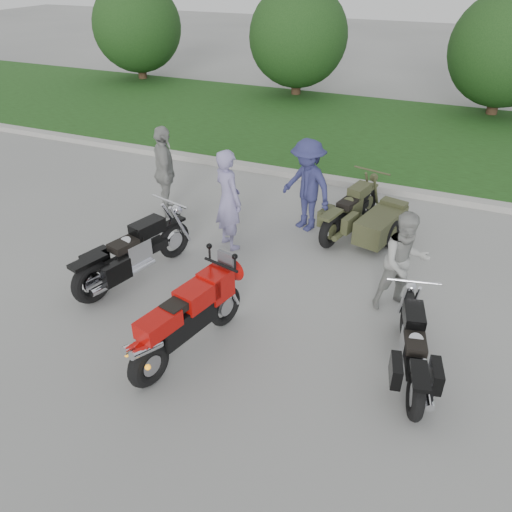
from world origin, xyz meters
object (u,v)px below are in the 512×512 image
at_px(sportbike_red, 186,318).
at_px(person_back, 165,172).
at_px(person_grey, 404,262).
at_px(person_denim, 307,186).
at_px(cruiser_right, 413,351).
at_px(cruiser_left, 131,256).
at_px(person_stripe, 228,200).
at_px(cruiser_sidecar, 367,220).

xyz_separation_m(sportbike_red, person_back, (-2.57, 3.64, 0.35)).
xyz_separation_m(person_grey, person_denim, (-2.20, 1.95, 0.11)).
xyz_separation_m(cruiser_right, person_grey, (-0.41, 1.49, 0.41)).
height_order(sportbike_red, cruiser_left, sportbike_red).
relative_size(sportbike_red, person_grey, 1.31).
bearing_deg(person_back, cruiser_right, -154.17).
height_order(person_stripe, person_grey, person_stripe).
bearing_deg(person_denim, person_back, -142.69).
xyz_separation_m(person_stripe, person_grey, (3.31, -0.70, -0.14)).
bearing_deg(cruiser_left, person_stripe, 75.54).
height_order(cruiser_left, person_stripe, person_stripe).
distance_m(person_denim, person_back, 2.95).
bearing_deg(person_stripe, person_denim, -98.09).
distance_m(sportbike_red, person_back, 4.47).
bearing_deg(cruiser_sidecar, person_stripe, -137.36).
bearing_deg(person_denim, person_stripe, -105.30).
bearing_deg(person_denim, cruiser_right, -26.54).
distance_m(sportbike_red, cruiser_right, 3.04).
relative_size(person_grey, person_back, 0.86).
xyz_separation_m(person_stripe, person_denim, (1.11, 1.25, -0.03)).
xyz_separation_m(person_denim, person_back, (-2.89, -0.57, 0.03)).
relative_size(cruiser_left, person_grey, 1.48).
height_order(person_denim, person_back, person_back).
relative_size(cruiser_sidecar, person_back, 1.17).
xyz_separation_m(cruiser_sidecar, person_back, (-4.13, -0.61, 0.55)).
relative_size(sportbike_red, person_stripe, 1.13).
bearing_deg(cruiser_sidecar, cruiser_left, -124.18).
bearing_deg(person_stripe, cruiser_left, 93.27).
xyz_separation_m(cruiser_right, cruiser_sidecar, (-1.37, 3.48, -0.00)).
bearing_deg(sportbike_red, person_stripe, 118.51).
relative_size(cruiser_sidecar, person_denim, 1.21).
bearing_deg(sportbike_red, person_back, 138.83).
relative_size(cruiser_right, person_denim, 1.12).
height_order(person_stripe, person_denim, person_stripe).
bearing_deg(person_back, person_denim, -115.56).
bearing_deg(person_denim, cruiser_left, -99.11).
relative_size(sportbike_red, person_denim, 1.16).
distance_m(person_grey, person_back, 5.28).
bearing_deg(cruiser_right, cruiser_sidecar, 98.78).
distance_m(sportbike_red, person_stripe, 3.08).
bearing_deg(person_back, person_grey, -141.83).
bearing_deg(person_back, person_stripe, -147.65).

